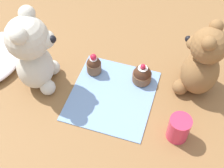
% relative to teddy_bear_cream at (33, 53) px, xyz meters
% --- Properties ---
extents(ground_plane, '(4.00, 4.00, 0.00)m').
position_rel_teddy_bear_cream_xyz_m(ground_plane, '(0.01, -0.22, -0.13)').
color(ground_plane, olive).
extents(knitted_placemat, '(0.26, 0.24, 0.01)m').
position_rel_teddy_bear_cream_xyz_m(knitted_placemat, '(0.01, -0.22, -0.12)').
color(knitted_placemat, '#7A9ED1').
rests_on(knitted_placemat, ground_plane).
extents(teddy_bear_cream, '(0.14, 0.14, 0.25)m').
position_rel_teddy_bear_cream_xyz_m(teddy_bear_cream, '(0.00, 0.00, 0.00)').
color(teddy_bear_cream, beige).
rests_on(teddy_bear_cream, ground_plane).
extents(teddy_bear_tan, '(0.13, 0.13, 0.23)m').
position_rel_teddy_bear_cream_xyz_m(teddy_bear_tan, '(0.12, -0.45, -0.02)').
color(teddy_bear_tan, olive).
rests_on(teddy_bear_tan, ground_plane).
extents(cupcake_near_cream_bear, '(0.04, 0.04, 0.07)m').
position_rel_teddy_bear_cream_xyz_m(cupcake_near_cream_bear, '(0.08, -0.14, -0.09)').
color(cupcake_near_cream_bear, brown).
rests_on(cupcake_near_cream_bear, knitted_placemat).
extents(cupcake_near_tan_bear, '(0.06, 0.06, 0.07)m').
position_rel_teddy_bear_cream_xyz_m(cupcake_near_tan_bear, '(0.09, -0.29, -0.09)').
color(cupcake_near_tan_bear, brown).
rests_on(cupcake_near_tan_bear, knitted_placemat).
extents(juice_glass, '(0.06, 0.06, 0.08)m').
position_rel_teddy_bear_cream_xyz_m(juice_glass, '(-0.06, -0.43, -0.09)').
color(juice_glass, '#DB3356').
rests_on(juice_glass, ground_plane).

